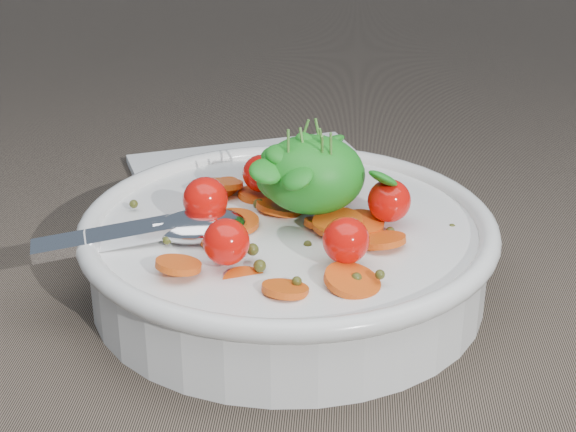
{
  "coord_description": "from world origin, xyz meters",
  "views": [
    {
      "loc": [
        0.04,
        -0.44,
        0.26
      ],
      "look_at": [
        0.01,
        0.02,
        0.05
      ],
      "focal_mm": 55.0,
      "sensor_mm": 36.0,
      "label": 1
    }
  ],
  "objects": [
    {
      "name": "ground",
      "position": [
        0.0,
        0.0,
        0.0
      ],
      "size": [
        6.0,
        6.0,
        0.0
      ],
      "primitive_type": "plane",
      "color": "brown",
      "rests_on": "ground"
    },
    {
      "name": "napkin",
      "position": [
        -0.03,
        0.18,
        0.0
      ],
      "size": [
        0.23,
        0.22,
        0.01
      ],
      "primitive_type": "cube",
      "rotation": [
        0.0,
        0.0,
        0.39
      ],
      "color": "white",
      "rests_on": "ground"
    },
    {
      "name": "bowl",
      "position": [
        0.01,
        0.02,
        0.03
      ],
      "size": [
        0.26,
        0.24,
        0.1
      ],
      "color": "white",
      "rests_on": "ground"
    }
  ]
}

